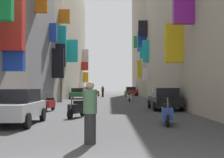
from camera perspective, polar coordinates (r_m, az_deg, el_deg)
ground_plane at (r=34.90m, az=-0.80°, el=-3.97°), size 140.00×140.00×0.00m
building_left_mid_b at (r=26.08m, az=-19.18°, el=11.52°), size 7.05×9.09×14.74m
building_left_far at (r=50.31m, az=-9.92°, el=7.51°), size 7.37×31.69×18.70m
building_right_mid_a at (r=38.73m, az=11.28°, el=9.91°), size 7.16×3.50×18.35m
building_right_mid_b at (r=53.27m, az=8.05°, el=8.59°), size 7.37×25.94×21.61m
parked_car_red at (r=53.08m, az=3.50°, el=-2.25°), size 2.00×4.06×1.50m
parked_car_black at (r=20.82m, az=9.78°, el=-3.59°), size 1.87×4.05×1.47m
parked_car_silver at (r=13.21m, az=-17.48°, el=-4.82°), size 1.84×3.93×1.46m
parked_car_white at (r=56.87m, az=-4.32°, el=-2.19°), size 1.85×4.09×1.50m
parked_car_green at (r=39.45m, az=-6.29°, el=-2.61°), size 2.00×4.28×1.37m
scooter_blue at (r=12.76m, az=10.27°, el=-6.33°), size 0.62×1.97×1.13m
scooter_green at (r=44.69m, az=2.98°, el=-2.82°), size 0.74×1.88×1.13m
scooter_black at (r=15.47m, az=-6.61°, el=-5.47°), size 0.80×1.82×1.13m
scooter_white at (r=32.23m, az=3.25°, el=-3.36°), size 0.46×1.83×1.13m
scooter_red at (r=19.74m, az=-11.64°, el=-4.57°), size 0.61×1.86×1.13m
scooter_orange at (r=47.96m, az=-2.88°, el=-2.72°), size 0.84×1.78×1.13m
pedestrian_crossing at (r=45.38m, az=-1.74°, el=-2.35°), size 0.54×0.54×1.64m
pedestrian_near_left at (r=8.37m, az=-4.11°, el=-6.28°), size 0.48×0.48×1.70m
pedestrian_near_right at (r=27.79m, az=-5.14°, el=-3.04°), size 0.46×0.46×1.55m
traffic_light_near_corner at (r=30.45m, az=-9.49°, el=0.90°), size 0.26×0.34×4.06m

